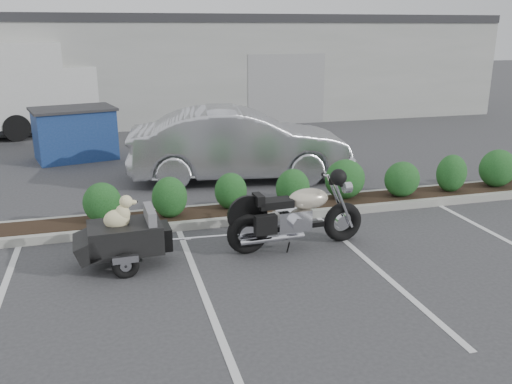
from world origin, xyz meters
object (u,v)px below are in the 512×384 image
object	(u,v)px
sedan	(240,144)
dumpster	(75,133)
motorcycle	(297,216)
pet_trailer	(124,236)
delivery_truck	(12,92)

from	to	relation	value
sedan	dumpster	bearing A→B (deg)	58.13
motorcycle	sedan	bearing A→B (deg)	85.68
motorcycle	sedan	xyz separation A→B (m)	(0.12, 4.40, 0.31)
pet_trailer	delivery_truck	size ratio (longest dim) A/B	0.27
sedan	dumpster	xyz separation A→B (m)	(-3.90, 3.29, -0.13)
dumpster	pet_trailer	bearing A→B (deg)	-95.84
motorcycle	pet_trailer	world-z (taller)	motorcycle
pet_trailer	delivery_truck	distance (m)	12.25
sedan	delivery_truck	distance (m)	9.57
motorcycle	dumpster	size ratio (longest dim) A/B	0.98
pet_trailer	dumpster	world-z (taller)	dumpster
motorcycle	pet_trailer	size ratio (longest dim) A/B	1.25
pet_trailer	dumpster	size ratio (longest dim) A/B	0.78
motorcycle	dumpster	xyz separation A→B (m)	(-3.78, 7.69, 0.17)
delivery_truck	sedan	bearing A→B (deg)	-68.43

